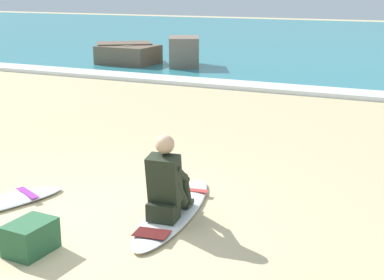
{
  "coord_description": "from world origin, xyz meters",
  "views": [
    {
      "loc": [
        3.39,
        -4.74,
        2.57
      ],
      "look_at": [
        0.32,
        1.84,
        0.55
      ],
      "focal_mm": 52.32,
      "sensor_mm": 36.0,
      "label": 1
    }
  ],
  "objects": [
    {
      "name": "ground_plane",
      "position": [
        0.0,
        0.0,
        0.0
      ],
      "size": [
        80.0,
        80.0,
        0.0
      ],
      "primitive_type": "plane",
      "color": "#CCB584"
    },
    {
      "name": "sea",
      "position": [
        0.0,
        22.51,
        0.05
      ],
      "size": [
        80.0,
        28.0,
        0.1
      ],
      "primitive_type": "cube",
      "color": "teal",
      "rests_on": "ground"
    },
    {
      "name": "surfboard_main",
      "position": [
        0.65,
        0.64,
        0.04
      ],
      "size": [
        0.83,
        2.29,
        0.08
      ],
      "color": "white",
      "rests_on": "ground"
    },
    {
      "name": "beach_bag",
      "position": [
        -0.2,
        -0.82,
        0.16
      ],
      "size": [
        0.38,
        0.5,
        0.32
      ],
      "primitive_type": "cube",
      "rotation": [
        0.0,
        0.0,
        -0.04
      ],
      "color": "#285B38",
      "rests_on": "ground"
    },
    {
      "name": "rock_outcrop_distant",
      "position": [
        -5.87,
        11.09,
        0.39
      ],
      "size": [
        4.03,
        2.09,
        1.01
      ],
      "color": "#756656",
      "rests_on": "ground"
    },
    {
      "name": "surfer_seated",
      "position": [
        0.68,
        0.42,
        0.44
      ],
      "size": [
        0.42,
        0.73,
        0.95
      ],
      "color": "black",
      "rests_on": "surfboard_main"
    },
    {
      "name": "breaking_foam",
      "position": [
        0.0,
        8.81,
        0.06
      ],
      "size": [
        80.0,
        0.9,
        0.11
      ],
      "primitive_type": "cube",
      "color": "white",
      "rests_on": "ground"
    }
  ]
}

